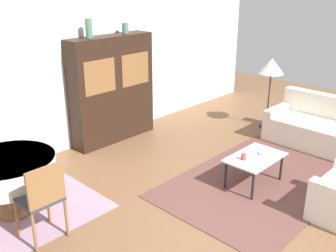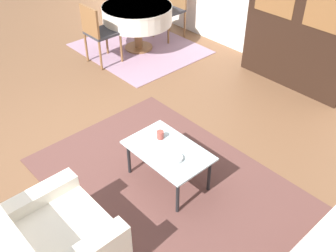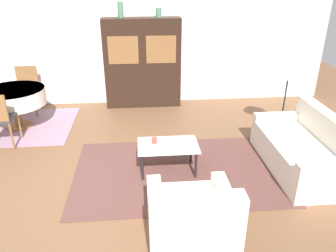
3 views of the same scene
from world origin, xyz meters
name	(u,v)px [view 2 (image 2 of 3)]	position (x,y,z in m)	size (l,w,h in m)	color
ground_plane	(69,154)	(0.00, 0.00, 0.00)	(14.00, 14.00, 0.00)	brown
area_rug	(174,189)	(1.27, 0.52, 0.01)	(3.09, 2.01, 0.01)	brown
dining_rug	(140,48)	(-1.62, 2.40, 0.01)	(2.02, 1.75, 0.01)	gray
armchair	(49,247)	(1.25, -0.89, 0.30)	(0.93, 0.91, 0.83)	silver
coffee_table	(168,153)	(1.13, 0.56, 0.40)	(0.89, 0.57, 0.44)	black
display_cabinet	(304,22)	(0.82, 3.39, 0.95)	(1.64, 0.40, 1.91)	black
dining_table	(137,15)	(-1.63, 2.39, 0.61)	(1.17, 1.17, 0.76)	brown
dining_chair_near	(97,30)	(-1.63, 1.59, 0.57)	(0.44, 0.44, 0.96)	brown
dining_chair_far	(172,6)	(-1.63, 3.19, 0.57)	(0.44, 0.44, 0.96)	brown
cup	(160,135)	(0.93, 0.63, 0.49)	(0.08, 0.08, 0.09)	#9E4238
bowl	(175,158)	(1.29, 0.50, 0.47)	(0.16, 0.16, 0.04)	white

